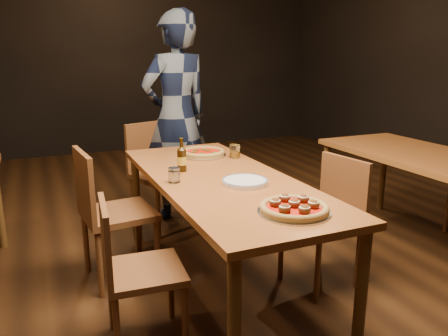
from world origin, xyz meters
name	(u,v)px	position (x,y,z in m)	size (l,w,h in m)	color
ground	(221,285)	(0.00, 0.00, 0.00)	(9.00, 9.00, 0.00)	black
table_main	(221,188)	(0.00, 0.00, 0.68)	(0.80, 2.00, 0.75)	maroon
table_right	(443,168)	(1.70, -0.20, 0.68)	(0.80, 2.00, 0.75)	maroon
chair_main_nw	(144,270)	(-0.59, -0.38, 0.42)	(0.39, 0.39, 0.84)	#593417
chair_main_sw	(119,212)	(-0.58, 0.38, 0.48)	(0.44, 0.44, 0.95)	#593417
chair_main_e	(321,221)	(0.61, -0.23, 0.44)	(0.41, 0.41, 0.89)	#593417
chair_end	(163,175)	(-0.06, 1.14, 0.48)	(0.45, 0.45, 0.96)	#593417
pizza_meatball	(294,208)	(0.08, -0.72, 0.77)	(0.36, 0.36, 0.07)	#B7B7BF
pizza_margherita	(203,153)	(0.11, 0.60, 0.77)	(0.35, 0.35, 0.05)	#B7B7BF
plate_stack	(245,182)	(0.07, -0.19, 0.76)	(0.27, 0.27, 0.03)	white
beer_bottle	(182,160)	(-0.18, 0.23, 0.83)	(0.06, 0.06, 0.22)	black
water_glass	(174,175)	(-0.30, 0.00, 0.79)	(0.07, 0.07, 0.09)	white
amber_glass	(235,151)	(0.30, 0.44, 0.80)	(0.08, 0.08, 0.10)	#A86F13
diner	(176,117)	(0.15, 1.39, 0.94)	(0.68, 0.45, 1.87)	black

